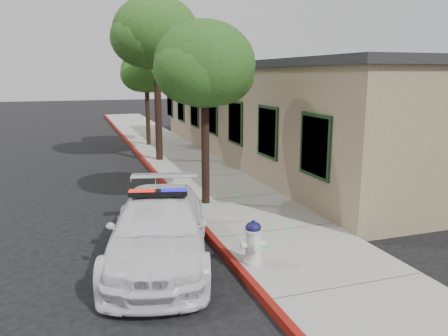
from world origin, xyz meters
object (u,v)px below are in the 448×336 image
at_px(clapboard_building, 293,112).
at_px(police_car, 159,229).
at_px(fire_hydrant, 253,242).
at_px(street_tree_mid, 156,37).
at_px(street_tree_far, 147,73).
at_px(street_tree_near, 205,68).

bearing_deg(clapboard_building, police_car, -129.84).
relative_size(clapboard_building, fire_hydrant, 23.99).
bearing_deg(fire_hydrant, street_tree_mid, 90.92).
distance_m(police_car, street_tree_mid, 11.51).
xyz_separation_m(clapboard_building, street_tree_mid, (-5.97, 0.84, 3.16)).
relative_size(fire_hydrant, street_tree_far, 0.18).
height_order(clapboard_building, street_tree_mid, street_tree_mid).
relative_size(police_car, street_tree_near, 1.01).
xyz_separation_m(street_tree_near, street_tree_far, (0.27, 11.34, -0.12)).
bearing_deg(clapboard_building, street_tree_far, 138.34).
bearing_deg(street_tree_far, street_tree_mid, -93.42).
bearing_deg(clapboard_building, street_tree_near, -133.74).
bearing_deg(clapboard_building, street_tree_mid, 172.03).
bearing_deg(street_tree_mid, street_tree_near, -90.10).
relative_size(clapboard_building, street_tree_near, 4.11).
height_order(police_car, street_tree_far, street_tree_far).
xyz_separation_m(clapboard_building, street_tree_near, (-5.98, -6.25, 1.82)).
bearing_deg(street_tree_near, clapboard_building, 46.26).
height_order(police_car, street_tree_mid, street_tree_mid).
height_order(police_car, fire_hydrant, police_car).
height_order(street_tree_near, street_tree_far, street_tree_near).
relative_size(clapboard_building, street_tree_mid, 3.07).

